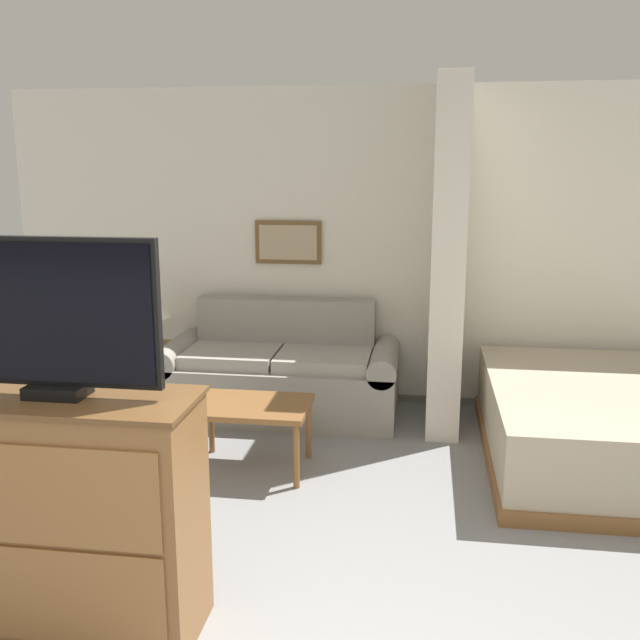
# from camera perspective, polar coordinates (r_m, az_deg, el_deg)

# --- Properties ---
(wall_back) EXTENTS (6.41, 0.16, 2.60)m
(wall_back) POSITION_cam_1_polar(r_m,az_deg,el_deg) (5.95, 5.40, 5.65)
(wall_back) COLOR silver
(wall_back) RESTS_ON ground_plane
(wall_partition_pillar) EXTENTS (0.24, 0.89, 2.60)m
(wall_partition_pillar) POSITION_cam_1_polar(r_m,az_deg,el_deg) (5.45, 10.11, 4.96)
(wall_partition_pillar) COLOR silver
(wall_partition_pillar) RESTS_ON ground_plane
(couch) EXTENTS (1.90, 0.84, 0.89)m
(couch) POSITION_cam_1_polar(r_m,az_deg,el_deg) (5.78, -3.22, -4.34)
(couch) COLOR gray
(couch) RESTS_ON ground_plane
(coffee_table) EXTENTS (0.77, 0.55, 0.46)m
(coffee_table) POSITION_cam_1_polar(r_m,az_deg,el_deg) (4.72, -5.57, -7.27)
(coffee_table) COLOR brown
(coffee_table) RESTS_ON ground_plane
(side_table) EXTENTS (0.41, 0.41, 0.53)m
(side_table) POSITION_cam_1_polar(r_m,az_deg,el_deg) (6.04, -13.37, -2.86)
(side_table) COLOR brown
(side_table) RESTS_ON ground_plane
(table_lamp) EXTENTS (0.35, 0.35, 0.47)m
(table_lamp) POSITION_cam_1_polar(r_m,az_deg,el_deg) (5.94, -13.57, 1.04)
(table_lamp) COLOR tan
(table_lamp) RESTS_ON side_table
(tv_dresser) EXTENTS (1.14, 0.47, 1.06)m
(tv_dresser) POSITION_cam_1_polar(r_m,az_deg,el_deg) (3.31, -19.53, -14.49)
(tv_dresser) COLOR brown
(tv_dresser) RESTS_ON ground_plane
(tv) EXTENTS (0.90, 0.16, 0.65)m
(tv) POSITION_cam_1_polar(r_m,az_deg,el_deg) (3.03, -20.68, 0.17)
(tv) COLOR black
(tv) RESTS_ON tv_dresser
(bed) EXTENTS (1.66, 2.04, 0.54)m
(bed) POSITION_cam_1_polar(r_m,az_deg,el_deg) (5.24, 22.30, -7.65)
(bed) COLOR brown
(bed) RESTS_ON ground_plane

